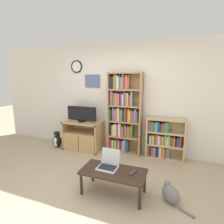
# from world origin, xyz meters

# --- Properties ---
(ground_plane) EXTENTS (18.00, 18.00, 0.00)m
(ground_plane) POSITION_xyz_m (0.00, 0.00, 0.00)
(ground_plane) COLOR tan
(wall_back) EXTENTS (7.14, 0.09, 2.60)m
(wall_back) POSITION_xyz_m (-0.01, 1.95, 1.30)
(wall_back) COLOR silver
(wall_back) RESTS_ON ground_plane
(tv_stand) EXTENTS (0.94, 0.51, 0.72)m
(tv_stand) POSITION_xyz_m (-0.93, 1.63, 0.36)
(tv_stand) COLOR tan
(tv_stand) RESTS_ON ground_plane
(television) EXTENTS (0.77, 0.18, 0.38)m
(television) POSITION_xyz_m (-0.94, 1.62, 0.91)
(television) COLOR black
(television) RESTS_ON tv_stand
(bookshelf_tall) EXTENTS (0.80, 0.25, 1.91)m
(bookshelf_tall) POSITION_xyz_m (0.06, 1.80, 0.94)
(bookshelf_tall) COLOR tan
(bookshelf_tall) RESTS_ON ground_plane
(bookshelf_short) EXTENTS (0.82, 0.26, 0.92)m
(bookshelf_short) POSITION_xyz_m (1.00, 1.79, 0.44)
(bookshelf_short) COLOR tan
(bookshelf_short) RESTS_ON ground_plane
(coffee_table) EXTENTS (0.99, 0.47, 0.39)m
(coffee_table) POSITION_xyz_m (0.38, 0.24, 0.34)
(coffee_table) COLOR #332319
(coffee_table) RESTS_ON ground_plane
(laptop) EXTENTS (0.32, 0.31, 0.27)m
(laptop) POSITION_xyz_m (0.28, 0.32, 0.45)
(laptop) COLOR silver
(laptop) RESTS_ON coffee_table
(remote_near_laptop) EXTENTS (0.09, 0.17, 0.02)m
(remote_near_laptop) POSITION_xyz_m (0.68, 0.27, 0.40)
(remote_near_laptop) COLOR #38383A
(remote_near_laptop) RESTS_ON coffee_table
(cat) EXTENTS (0.50, 0.43, 0.29)m
(cat) POSITION_xyz_m (1.22, 0.37, 0.13)
(cat) COLOR slate
(cat) RESTS_ON ground_plane
(penguin_figurine) EXTENTS (0.23, 0.21, 0.43)m
(penguin_figurine) POSITION_xyz_m (-1.62, 1.49, 0.20)
(penguin_figurine) COLOR black
(penguin_figurine) RESTS_ON ground_plane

